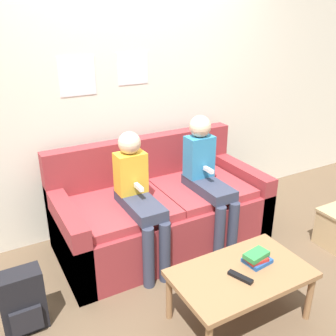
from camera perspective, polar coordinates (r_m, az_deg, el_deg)
The scene contains 9 objects.
ground_plane at distance 3.16m, azimuth 3.88°, elevation -15.79°, with size 10.00×10.00×0.00m, color brown.
wall_back at distance 3.51m, azimuth -5.47°, elevation 11.68°, with size 8.00×0.06×2.60m.
couch at distance 3.39m, azimuth -1.15°, elevation -6.61°, with size 1.84×0.89×0.91m.
coffee_table at distance 2.62m, azimuth 11.07°, elevation -16.02°, with size 0.91×0.55×0.39m.
person_left at distance 2.95m, azimuth -4.47°, elevation -4.13°, with size 0.24×0.60×1.11m.
person_right at distance 3.24m, azimuth 6.01°, elevation -1.10°, with size 0.24×0.60×1.16m.
tv_remote at distance 2.53m, azimuth 10.96°, elevation -16.00°, with size 0.10×0.17×0.02m.
book_stack at distance 2.67m, azimuth 13.36°, elevation -13.21°, with size 0.20×0.16×0.09m.
backpack at distance 2.76m, azimuth -21.28°, elevation -18.47°, with size 0.28×0.19×0.44m.
Camera 1 is at (-1.38, -2.06, 1.96)m, focal length 40.00 mm.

